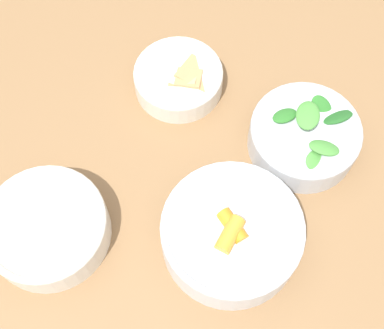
{
  "coord_description": "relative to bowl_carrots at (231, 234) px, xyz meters",
  "views": [
    {
      "loc": [
        -0.13,
        0.34,
        1.49
      ],
      "look_at": [
        -0.0,
        0.02,
        0.78
      ],
      "focal_mm": 50.0,
      "sensor_mm": 36.0,
      "label": 1
    }
  ],
  "objects": [
    {
      "name": "bowl_greens",
      "position": [
        -0.05,
        -0.19,
        -0.01
      ],
      "size": [
        0.17,
        0.17,
        0.08
      ],
      "color": "silver",
      "rests_on": "dining_table"
    },
    {
      "name": "bowl_cookies",
      "position": [
        0.17,
        -0.22,
        -0.01
      ],
      "size": [
        0.14,
        0.14,
        0.05
      ],
      "color": "silver",
      "rests_on": "dining_table"
    },
    {
      "name": "bowl_carrots",
      "position": [
        0.0,
        0.0,
        0.0
      ],
      "size": [
        0.2,
        0.2,
        0.08
      ],
      "color": "silver",
      "rests_on": "dining_table"
    },
    {
      "name": "dining_table",
      "position": [
        0.09,
        -0.1,
        -0.13
      ],
      "size": [
        1.34,
        0.97,
        0.75
      ],
      "color": "olive",
      "rests_on": "ground_plane"
    },
    {
      "name": "ground_plane",
      "position": [
        0.09,
        -0.1,
        -0.79
      ],
      "size": [
        10.0,
        10.0,
        0.0
      ],
      "primitive_type": "plane",
      "color": "brown"
    },
    {
      "name": "bowl_beans_hotdog",
      "position": [
        0.24,
        0.08,
        -0.01
      ],
      "size": [
        0.17,
        0.17,
        0.06
      ],
      "color": "silver",
      "rests_on": "dining_table"
    }
  ]
}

